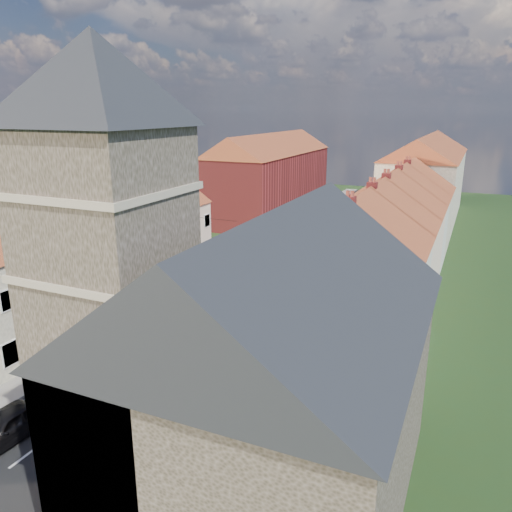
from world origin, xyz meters
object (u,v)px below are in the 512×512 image
Objects in this scene: pedestrian_right at (183,416)px; car_distant at (320,214)px; lamppost at (183,249)px; car_mid at (203,280)px; car_far at (292,228)px; church at (253,352)px; car_near at (6,425)px.

car_distant is at bearing -61.63° from pedestrian_right.
car_mid is at bearing 70.23° from lamppost.
car_far is 2.41× the size of pedestrian_right.
car_distant is 45.10m from pedestrian_right.
car_far is (-12.45, 38.13, -5.30)m from church.
car_distant is at bearing 87.33° from lamppost.
church is 22.84m from car_mid.
lamppost is 3.33m from car_mid.
church reaches higher than lamppost.
church is 40.46m from car_far.
car_mid is at bearing -76.04° from car_far.
car_near is at bearing -87.76° from car_distant.
car_mid reaches higher than car_far.
car_mid is 28.31m from car_distant.
church is 9.24× the size of pedestrian_right.
car_mid is 18.18m from pedestrian_right.
car_near is at bearing -68.27° from car_mid.
lamppost is 30.17m from car_distant.
car_distant is at bearing 94.54° from car_near.
lamppost is at bearing -93.04° from car_mid.
pedestrian_right reaches higher than car_distant.
car_mid is 2.73× the size of pedestrian_right.
car_far is at bearing -93.40° from car_distant.
car_mid is (-1.70, 19.44, 0.03)m from car_near.
pedestrian_right is (8.30, -16.17, 0.20)m from car_mid.
car_mid is at bearing 124.35° from church.
car_distant is at bearing 99.73° from car_far.
car_distant is at bearing 104.15° from church.
car_mid is at bearing -44.05° from pedestrian_right.
lamppost is (-13.17, 16.68, -2.34)m from church.
lamppost is 3.65× the size of pedestrian_right.
lamppost is at bearing -39.58° from pedestrian_right.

